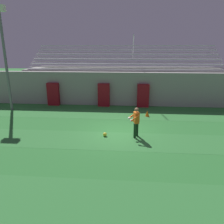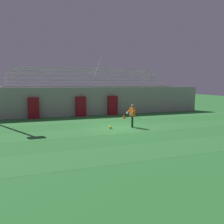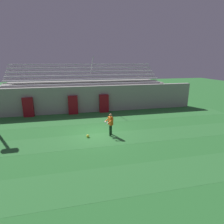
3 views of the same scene
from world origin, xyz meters
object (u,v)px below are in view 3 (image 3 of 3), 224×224
object	(u,v)px
padding_pillar_gate_right	(104,103)
padding_pillar_far_left	(28,107)
goalkeeper	(110,123)
soccer_ball	(88,136)
padding_pillar_gate_left	(73,105)
traffic_cone	(111,117)

from	to	relation	value
padding_pillar_gate_right	padding_pillar_far_left	bearing A→B (deg)	180.00
goalkeeper	padding_pillar_far_left	bearing A→B (deg)	136.45
padding_pillar_far_left	goalkeeper	size ratio (longest dim) A/B	1.14
goalkeeper	soccer_ball	bearing A→B (deg)	-177.84
padding_pillar_gate_left	traffic_cone	size ratio (longest dim) A/B	4.54
padding_pillar_gate_right	soccer_ball	xyz separation A→B (m)	(-2.43, -6.58, -0.84)
goalkeeper	soccer_ball	world-z (taller)	goalkeeper
padding_pillar_far_left	traffic_cone	xyz separation A→B (m)	(7.78, -2.63, -0.74)
padding_pillar_gate_left	padding_pillar_far_left	bearing A→B (deg)	180.00
padding_pillar_gate_right	soccer_ball	size ratio (longest dim) A/B	8.66
padding_pillar_gate_right	padding_pillar_far_left	world-z (taller)	same
padding_pillar_gate_right	traffic_cone	size ratio (longest dim) A/B	4.54
padding_pillar_far_left	goalkeeper	bearing A→B (deg)	-43.55
padding_pillar_far_left	goalkeeper	world-z (taller)	padding_pillar_far_left
soccer_ball	traffic_cone	xyz separation A→B (m)	(2.62, 3.96, 0.10)
padding_pillar_far_left	soccer_ball	size ratio (longest dim) A/B	8.66
padding_pillar_gate_left	padding_pillar_gate_right	distance (m)	3.26
padding_pillar_gate_right	padding_pillar_gate_left	bearing A→B (deg)	180.00
padding_pillar_gate_left	soccer_ball	world-z (taller)	padding_pillar_gate_left
padding_pillar_gate_right	padding_pillar_far_left	size ratio (longest dim) A/B	1.00
traffic_cone	soccer_ball	bearing A→B (deg)	-123.49
padding_pillar_gate_right	traffic_cone	xyz separation A→B (m)	(0.19, -2.63, -0.74)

